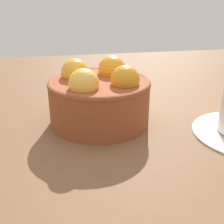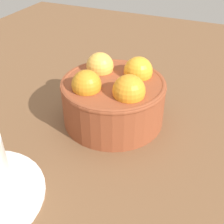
% 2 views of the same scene
% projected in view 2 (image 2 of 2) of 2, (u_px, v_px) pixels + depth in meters
% --- Properties ---
extents(ground_plane, '(1.16, 1.09, 0.05)m').
position_uv_depth(ground_plane, '(113.00, 131.00, 0.50)').
color(ground_plane, brown).
extents(terracotta_bowl, '(0.16, 0.16, 0.10)m').
position_uv_depth(terracotta_bowl, '(114.00, 96.00, 0.46)').
color(terracotta_bowl, brown).
rests_on(terracotta_bowl, ground_plane).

